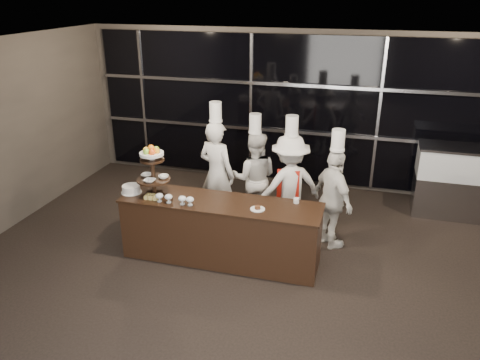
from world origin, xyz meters
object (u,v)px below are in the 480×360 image
(chef_b, at_px, (255,177))
(chef_c, at_px, (289,185))
(buffet_counter, at_px, (221,230))
(display_case, at_px, (460,178))
(chef_a, at_px, (217,173))
(chef_d, at_px, (333,198))
(layer_cake, at_px, (131,189))
(display_stand, at_px, (153,167))

(chef_b, bearing_deg, chef_c, -22.73)
(buffet_counter, distance_m, chef_b, 1.35)
(display_case, distance_m, chef_a, 4.12)
(chef_d, bearing_deg, buffet_counter, -150.93)
(display_case, bearing_deg, layer_cake, -152.47)
(display_stand, xyz_separation_m, chef_d, (2.49, 0.83, -0.55))
(display_case, bearing_deg, chef_b, -160.64)
(chef_b, distance_m, chef_d, 1.40)
(display_stand, bearing_deg, chef_d, 18.39)
(layer_cake, height_order, display_case, display_case)
(buffet_counter, relative_size, chef_d, 1.54)
(display_case, xyz_separation_m, chef_c, (-2.68, -1.42, 0.15))
(buffet_counter, xyz_separation_m, layer_cake, (-1.34, -0.05, 0.51))
(display_stand, xyz_separation_m, display_case, (4.47, 2.46, -0.65))
(layer_cake, bearing_deg, buffet_counter, 2.13)
(buffet_counter, relative_size, chef_a, 1.37)
(display_stand, relative_size, layer_cake, 2.48)
(buffet_counter, bearing_deg, layer_cake, -177.87)
(chef_a, bearing_deg, chef_b, 23.07)
(display_stand, bearing_deg, chef_a, 60.44)
(chef_b, bearing_deg, layer_cake, -138.26)
(chef_b, xyz_separation_m, chef_d, (1.32, -0.47, -0.00))
(buffet_counter, relative_size, display_case, 1.96)
(layer_cake, xyz_separation_m, chef_d, (2.83, 0.88, -0.18))
(display_case, relative_size, chef_b, 0.78)
(chef_c, relative_size, chef_d, 1.05)
(chef_d, bearing_deg, display_case, 39.46)
(display_case, distance_m, chef_c, 3.04)
(display_case, distance_m, chef_b, 3.50)
(layer_cake, relative_size, display_case, 0.21)
(layer_cake, height_order, chef_a, chef_a)
(chef_c, xyz_separation_m, chef_d, (0.70, -0.21, -0.04))
(layer_cake, height_order, chef_b, chef_b)
(chef_c, bearing_deg, chef_d, -16.74)
(buffet_counter, xyz_separation_m, chef_d, (1.49, 0.83, 0.33))
(display_stand, bearing_deg, layer_cake, -171.72)
(display_case, bearing_deg, display_stand, -151.19)
(display_stand, bearing_deg, chef_b, 48.02)
(buffet_counter, xyz_separation_m, chef_a, (-0.40, 1.06, 0.44))
(buffet_counter, distance_m, chef_a, 1.21)
(display_case, height_order, chef_d, chef_d)
(layer_cake, xyz_separation_m, display_case, (4.81, 2.51, -0.29))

